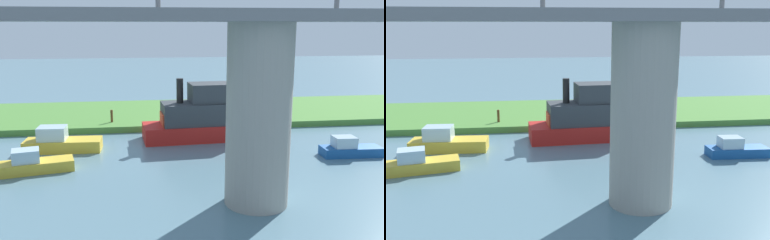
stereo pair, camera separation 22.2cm
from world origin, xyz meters
TOP-DOWN VIEW (x-y plane):
  - ground_plane at (0.00, 0.00)m, footprint 160.00×160.00m
  - grassy_bank at (0.00, -6.00)m, footprint 80.00×12.00m
  - bridge_pylon at (0.25, 14.58)m, footprint 2.96×2.96m
  - bridge_span at (0.25, 14.56)m, footprint 61.30×4.30m
  - person_on_bank at (-4.25, -1.18)m, footprint 0.48×0.48m
  - mooring_post at (7.66, -1.85)m, footprint 0.20×0.20m
  - motorboat_red at (0.44, 2.53)m, footprint 9.05×3.47m
  - motorboat_white at (11.64, 8.51)m, footprint 4.32×2.30m
  - houseboat_blue at (10.79, 4.33)m, footprint 5.11×2.01m
  - riverboat_paddlewheel at (-7.87, 8.06)m, footprint 3.91×1.53m

SIDE VIEW (x-z plane):
  - ground_plane at x=0.00m, z-range 0.00..0.00m
  - grassy_bank at x=0.00m, z-range 0.00..0.50m
  - riverboat_paddlewheel at x=-7.87m, z-range -0.18..1.10m
  - motorboat_white at x=11.64m, z-range -0.20..1.17m
  - houseboat_blue at x=10.79m, z-range -0.24..1.44m
  - mooring_post at x=7.66m, z-range 0.50..1.51m
  - person_on_bank at x=-4.25m, z-range 0.51..1.90m
  - motorboat_red at x=0.44m, z-range -0.59..3.96m
  - bridge_pylon at x=0.25m, z-range 0.00..8.42m
  - bridge_span at x=0.25m, z-range 7.29..10.54m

